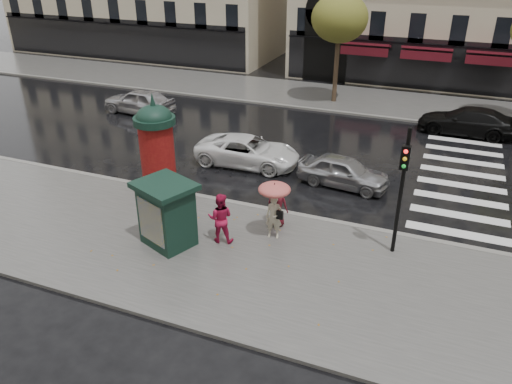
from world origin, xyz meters
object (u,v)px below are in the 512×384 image
at_px(traffic_light, 402,181).
at_px(car_far_silver, 139,101).
at_px(morris_column, 157,149).
at_px(car_silver, 344,171).
at_px(newsstand, 167,213).
at_px(woman_umbrella, 274,202).
at_px(man_burgundy, 277,205).
at_px(woman_red, 220,218).
at_px(car_white, 248,151).
at_px(car_black, 467,121).

xyz_separation_m(traffic_light, car_far_silver, (-16.34, 9.82, -1.98)).
distance_m(morris_column, car_silver, 7.77).
distance_m(newsstand, car_silver, 8.18).
bearing_deg(woman_umbrella, morris_column, 166.89).
xyz_separation_m(woman_umbrella, car_far_silver, (-12.35, 10.38, -0.75)).
bearing_deg(car_silver, man_burgundy, 168.14).
bearing_deg(morris_column, car_silver, 30.98).
distance_m(woman_umbrella, man_burgundy, 1.05).
distance_m(woman_umbrella, car_silver, 5.37).
xyz_separation_m(woman_red, traffic_light, (5.58, 1.46, 1.73)).
distance_m(morris_column, traffic_light, 9.30).
distance_m(woman_red, morris_column, 4.41).
xyz_separation_m(man_burgundy, car_far_silver, (-12.17, 9.53, -0.16)).
relative_size(woman_red, morris_column, 0.42).
bearing_deg(woman_umbrella, car_silver, 76.29).
relative_size(woman_red, newsstand, 0.77).
bearing_deg(car_far_silver, car_white, 67.12).
relative_size(woman_red, traffic_light, 0.41).
height_order(car_black, car_far_silver, car_far_silver).
bearing_deg(woman_red, traffic_light, -179.67).
height_order(woman_umbrella, car_white, woman_umbrella).
height_order(morris_column, car_silver, morris_column).
distance_m(car_silver, car_black, 9.88).
height_order(morris_column, traffic_light, traffic_light).
xyz_separation_m(woman_umbrella, man_burgundy, (-0.18, 0.85, -0.59)).
bearing_deg(car_black, morris_column, -38.91).
xyz_separation_m(man_burgundy, morris_column, (-5.10, 0.38, 1.25)).
relative_size(woman_umbrella, car_far_silver, 0.47).
bearing_deg(woman_red, car_white, -89.44).
height_order(man_burgundy, morris_column, morris_column).
height_order(man_burgundy, car_white, man_burgundy).
bearing_deg(car_black, woman_umbrella, -20.49).
bearing_deg(woman_red, car_black, -131.49).
bearing_deg(man_burgundy, woman_red, 52.96).
bearing_deg(woman_umbrella, car_black, 66.72).
bearing_deg(newsstand, woman_red, 26.15).
bearing_deg(car_silver, newsstand, 153.62).
distance_m(newsstand, car_black, 18.03).
relative_size(morris_column, car_white, 0.89).
relative_size(man_burgundy, car_white, 0.33).
xyz_separation_m(traffic_light, car_silver, (-2.72, 4.60, -2.08)).
xyz_separation_m(car_white, car_far_silver, (-8.99, 4.67, 0.09)).
distance_m(newsstand, car_white, 7.42).
bearing_deg(car_silver, woman_red, 161.41).
bearing_deg(traffic_light, woman_red, -165.29).
xyz_separation_m(morris_column, car_white, (1.92, 4.48, -1.50)).
bearing_deg(car_black, woman_red, -24.33).
distance_m(woman_umbrella, traffic_light, 4.20).
distance_m(woman_red, car_far_silver, 15.59).
bearing_deg(car_far_silver, woman_umbrella, 54.53).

